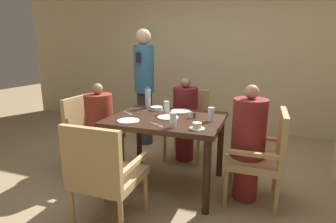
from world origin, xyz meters
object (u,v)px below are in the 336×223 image
chair_left_side (90,132)px  diner_in_right_chair (248,142)px  bowl_small (157,108)px  plate_main_right (128,121)px  chair_far_side (188,121)px  diner_in_far_chair (185,119)px  plate_main_left (181,111)px  teacup_with_saucer (197,126)px  water_bottle (148,98)px  glass_tall_mid (211,114)px  glass_tall_far (166,107)px  diner_in_left_chair (100,128)px  chair_right_side (263,153)px  plate_dessert_center (168,117)px  standing_host (144,84)px  glass_tall_near (173,120)px  chair_near_corner (104,172)px

chair_left_side → diner_in_right_chair: diner_in_right_chair is taller
bowl_small → plate_main_right: bearing=-98.8°
chair_far_side → diner_in_far_chair: bearing=-90.0°
diner_in_right_chair → plate_main_left: size_ratio=5.20×
teacup_with_saucer → water_bottle: water_bottle is taller
plate_main_left → teacup_with_saucer: teacup_with_saucer is taller
plate_main_left → diner_in_far_chair: bearing=99.2°
plate_main_left → glass_tall_mid: 0.49m
glass_tall_far → glass_tall_mid: bearing=-14.7°
diner_in_left_chair → glass_tall_far: bearing=10.2°
diner_in_right_chair → chair_far_side: bearing=134.6°
plate_main_left → glass_tall_mid: (0.40, -0.27, 0.06)m
diner_in_right_chair → teacup_with_saucer: (-0.44, -0.30, 0.20)m
chair_right_side → plate_dessert_center: bearing=-178.4°
plate_main_left → chair_right_side: bearing=-16.9°
plate_dessert_center → glass_tall_mid: glass_tall_mid is taller
chair_left_side → plate_dessert_center: bearing=-1.5°
chair_far_side → standing_host: standing_host is taller
standing_host → diner_in_far_chair: bearing=-27.2°
chair_left_side → glass_tall_mid: (1.45, 0.00, 0.34)m
plate_main_right → water_bottle: 0.63m
plate_dessert_center → diner_in_left_chair: bearing=178.3°
teacup_with_saucer → glass_tall_mid: glass_tall_mid is taller
plate_dessert_center → glass_tall_mid: 0.45m
chair_right_side → plate_main_right: (-1.28, -0.28, 0.27)m
teacup_with_saucer → diner_in_left_chair: bearing=166.5°
diner_in_left_chair → plate_dessert_center: size_ratio=4.92×
teacup_with_saucer → diner_in_right_chair: bearing=34.2°
chair_right_side → glass_tall_near: chair_right_side is taller
chair_near_corner → plate_main_right: bearing=96.8°
diner_in_far_chair → chair_right_side: (0.98, -0.70, -0.07)m
diner_in_left_chair → chair_near_corner: size_ratio=1.18×
diner_in_left_chair → standing_host: 1.16m
teacup_with_saucer → chair_right_side: bearing=27.1°
plate_dessert_center → glass_tall_near: (0.16, -0.30, 0.06)m
diner_in_left_chair → plate_main_right: diner_in_left_chair is taller
diner_in_far_chair → chair_near_corner: bearing=-98.5°
chair_far_side → water_bottle: water_bottle is taller
chair_far_side → teacup_with_saucer: chair_far_side is taller
chair_right_side → diner_in_right_chair: size_ratio=0.80×
diner_in_right_chair → water_bottle: 1.28m
standing_host → glass_tall_far: bearing=-53.4°
plate_main_right → chair_right_side: bearing=12.5°
chair_far_side → diner_in_left_chair: bearing=-134.6°
diner_in_right_chair → plate_dessert_center: diner_in_right_chair is taller
plate_main_right → plate_dessert_center: 0.41m
diner_in_right_chair → glass_tall_near: diner_in_right_chair is taller
diner_in_left_chair → water_bottle: (0.47, 0.34, 0.33)m
diner_in_right_chair → plate_dessert_center: bearing=-178.2°
plate_main_right → diner_in_far_chair: bearing=73.1°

